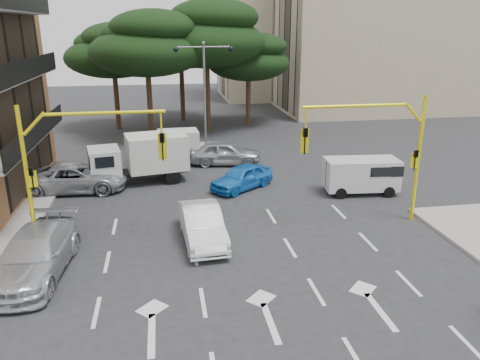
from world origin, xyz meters
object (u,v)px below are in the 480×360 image
(street_lamp_center, at_px, (204,78))
(car_blue_compact, at_px, (242,177))
(car_silver_cross_a, at_px, (76,178))
(box_truck_a, at_px, (140,159))
(car_silver_wagon, at_px, (35,254))
(signal_mast_left, at_px, (71,156))
(car_white_hatch, at_px, (202,225))
(car_silver_cross_b, at_px, (225,153))
(signal_mast_right, at_px, (384,143))
(box_truck_b, at_px, (167,147))
(van_white, at_px, (361,176))

(street_lamp_center, distance_m, car_blue_compact, 9.55)
(car_silver_cross_a, height_order, box_truck_a, box_truck_a)
(car_silver_wagon, height_order, car_silver_cross_a, car_silver_wagon)
(signal_mast_left, relative_size, car_silver_wagon, 1.06)
(signal_mast_left, relative_size, car_blue_compact, 1.48)
(car_white_hatch, distance_m, car_silver_cross_b, 11.88)
(car_blue_compact, bearing_deg, street_lamp_center, 152.29)
(street_lamp_center, distance_m, car_silver_wagon, 18.96)
(signal_mast_left, xyz_separation_m, car_blue_compact, (8.08, 5.82, -3.19))
(car_silver_wagon, bearing_deg, signal_mast_left, 70.36)
(street_lamp_center, distance_m, car_white_hatch, 15.52)
(signal_mast_right, distance_m, signal_mast_left, 13.61)
(car_silver_cross_a, relative_size, car_silver_cross_b, 1.17)
(car_white_hatch, height_order, car_silver_cross_a, car_silver_cross_a)
(street_lamp_center, distance_m, box_truck_a, 8.51)
(street_lamp_center, relative_size, car_silver_cross_b, 1.63)
(street_lamp_center, xyz_separation_m, car_blue_compact, (1.28, -8.19, -4.74))
(street_lamp_center, xyz_separation_m, car_silver_cross_b, (1.00, -3.12, -4.61))
(car_silver_wagon, distance_m, car_silver_cross_a, 9.51)
(car_blue_compact, distance_m, box_truck_b, 7.50)
(signal_mast_right, relative_size, car_silver_wagon, 1.06)
(signal_mast_left, height_order, street_lamp_center, street_lamp_center)
(car_silver_cross_a, bearing_deg, car_silver_cross_b, -64.07)
(car_blue_compact, xyz_separation_m, car_silver_cross_a, (-9.28, 1.14, 0.08))
(car_silver_wagon, bearing_deg, van_white, 28.17)
(van_white, bearing_deg, box_truck_b, -122.29)
(street_lamp_center, height_order, car_silver_cross_a, street_lamp_center)
(signal_mast_right, distance_m, car_silver_cross_a, 16.65)
(car_white_hatch, distance_m, box_truck_b, 12.84)
(signal_mast_left, relative_size, box_truck_b, 1.35)
(car_silver_cross_a, distance_m, box_truck_a, 3.71)
(car_silver_cross_b, relative_size, box_truck_a, 0.83)
(signal_mast_left, bearing_deg, van_white, 15.46)
(signal_mast_right, height_order, car_blue_compact, signal_mast_right)
(car_blue_compact, relative_size, box_truck_b, 0.91)
(car_white_hatch, relative_size, car_blue_compact, 1.14)
(signal_mast_right, relative_size, car_silver_cross_a, 1.07)
(street_lamp_center, xyz_separation_m, car_silver_wagon, (-8.00, -16.56, -4.61))
(signal_mast_right, relative_size, car_silver_cross_b, 1.26)
(signal_mast_right, xyz_separation_m, box_truck_b, (-9.66, 12.06, -2.79))
(car_silver_wagon, bearing_deg, car_silver_cross_b, 61.69)
(signal_mast_left, xyz_separation_m, car_silver_cross_a, (-1.20, 6.96, -3.11))
(street_lamp_center, height_order, car_silver_cross_b, street_lamp_center)
(car_silver_cross_b, bearing_deg, box_truck_a, 126.48)
(car_blue_compact, relative_size, car_silver_cross_a, 0.73)
(street_lamp_center, xyz_separation_m, car_silver_cross_a, (-8.00, -7.05, -4.65))
(signal_mast_right, bearing_deg, car_silver_cross_b, 118.05)
(car_silver_cross_b, xyz_separation_m, box_truck_a, (-5.50, -2.88, 0.60))
(signal_mast_left, xyz_separation_m, box_truck_a, (2.30, 8.01, -2.47))
(signal_mast_right, relative_size, car_blue_compact, 1.48)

